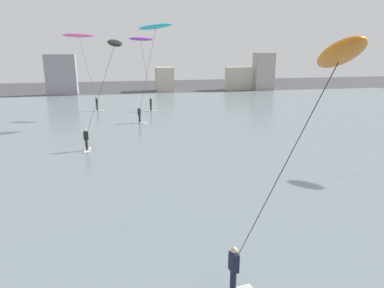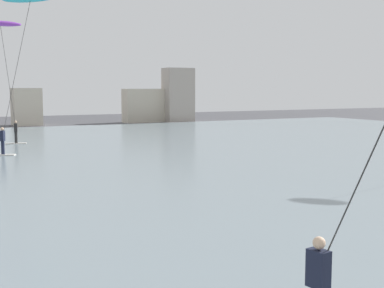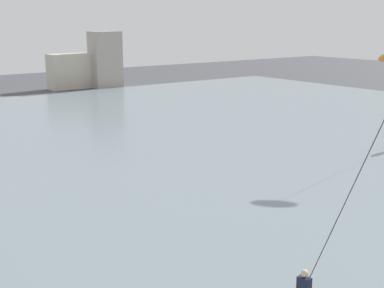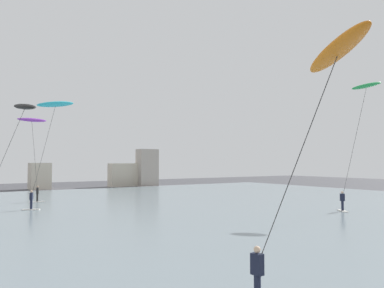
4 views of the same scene
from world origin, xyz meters
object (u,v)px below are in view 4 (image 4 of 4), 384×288
at_px(kitesurfer_purple, 33,130).
at_px(kitesurfer_green, 364,100).
at_px(kitesurfer_black, 19,120).
at_px(kitesurfer_orange, 328,78).
at_px(kitesurfer_cyan, 53,113).

relative_size(kitesurfer_purple, kitesurfer_green, 0.75).
relative_size(kitesurfer_black, kitesurfer_orange, 1.03).
height_order(kitesurfer_cyan, kitesurfer_orange, kitesurfer_cyan).
height_order(kitesurfer_black, kitesurfer_green, kitesurfer_green).
height_order(kitesurfer_purple, kitesurfer_cyan, kitesurfer_cyan).
height_order(kitesurfer_green, kitesurfer_cyan, kitesurfer_green).
xyz_separation_m(kitesurfer_green, kitesurfer_orange, (-20.92, -11.61, -2.99)).
xyz_separation_m(kitesurfer_green, kitesurfer_cyan, (-22.18, 15.73, -0.99)).
bearing_deg(kitesurfer_orange, kitesurfer_purple, 93.81).
distance_m(kitesurfer_purple, kitesurfer_black, 13.25).
bearing_deg(kitesurfer_green, kitesurfer_cyan, 144.66).
bearing_deg(kitesurfer_black, kitesurfer_purple, 76.48).
bearing_deg(kitesurfer_purple, kitesurfer_green, -41.43).
bearing_deg(kitesurfer_green, kitesurfer_orange, -150.96).
bearing_deg(kitesurfer_black, kitesurfer_green, -15.94).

